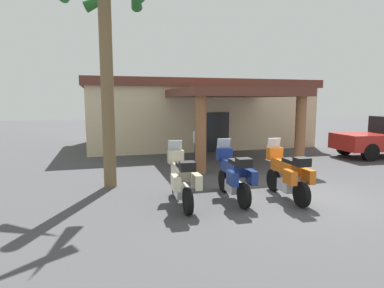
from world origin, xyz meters
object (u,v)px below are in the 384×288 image
at_px(motel_building, 196,112).
at_px(pedestrian, 198,140).
at_px(motorcycle_blue, 234,175).
at_px(motorcycle_cream, 181,179).
at_px(palm_tree_roadside, 105,34).
at_px(motorcycle_orange, 287,174).

relative_size(motel_building, pedestrian, 8.41).
bearing_deg(motorcycle_blue, motel_building, -9.02).
height_order(motel_building, motorcycle_blue, motel_building).
distance_m(motel_building, motorcycle_cream, 11.95).
relative_size(motorcycle_blue, pedestrian, 1.38).
bearing_deg(palm_tree_roadside, motorcycle_orange, -26.82).
relative_size(motorcycle_blue, palm_tree_roadside, 0.32).
distance_m(motorcycle_orange, palm_tree_roadside, 6.70).
relative_size(motorcycle_orange, palm_tree_roadside, 0.32).
xyz_separation_m(motel_building, palm_tree_roadside, (-5.10, -9.14, 2.72)).
distance_m(motel_building, pedestrian, 5.59).
relative_size(motorcycle_cream, palm_tree_roadside, 0.32).
bearing_deg(motorcycle_blue, palm_tree_roadside, 56.72).
xyz_separation_m(motorcycle_orange, pedestrian, (-0.96, 6.22, 0.22)).
bearing_deg(motorcycle_orange, pedestrian, 9.35).
bearing_deg(motorcycle_cream, pedestrian, -18.44).
xyz_separation_m(pedestrian, palm_tree_roadside, (-3.83, -3.80, 3.78)).
distance_m(motel_building, motorcycle_orange, 11.64).
relative_size(motel_building, motorcycle_blue, 6.08).
relative_size(motorcycle_blue, motorcycle_orange, 1.00).
relative_size(pedestrian, palm_tree_roadside, 0.23).
bearing_deg(palm_tree_roadside, pedestrian, 44.72).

